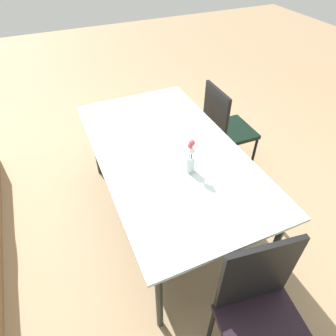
{
  "coord_description": "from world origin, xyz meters",
  "views": [
    {
      "loc": [
        -1.66,
        0.75,
        2.18
      ],
      "look_at": [
        -0.04,
        0.04,
        0.61
      ],
      "focal_mm": 31.59,
      "sensor_mm": 36.0,
      "label": 1
    }
  ],
  "objects_px": {
    "chair_near_right": "(224,126)",
    "chair_end_left": "(262,313)",
    "dining_table": "(168,156)",
    "flower_vase": "(191,158)"
  },
  "relations": [
    {
      "from": "chair_near_right",
      "to": "chair_end_left",
      "type": "distance_m",
      "value": 1.82
    },
    {
      "from": "dining_table",
      "to": "chair_near_right",
      "type": "relative_size",
      "value": 1.97
    },
    {
      "from": "dining_table",
      "to": "flower_vase",
      "type": "distance_m",
      "value": 0.32
    },
    {
      "from": "dining_table",
      "to": "chair_end_left",
      "type": "relative_size",
      "value": 1.87
    },
    {
      "from": "dining_table",
      "to": "chair_near_right",
      "type": "distance_m",
      "value": 0.93
    },
    {
      "from": "dining_table",
      "to": "flower_vase",
      "type": "height_order",
      "value": "flower_vase"
    },
    {
      "from": "chair_near_right",
      "to": "flower_vase",
      "type": "height_order",
      "value": "flower_vase"
    },
    {
      "from": "dining_table",
      "to": "flower_vase",
      "type": "bearing_deg",
      "value": -169.27
    },
    {
      "from": "chair_end_left",
      "to": "flower_vase",
      "type": "distance_m",
      "value": 1.0
    },
    {
      "from": "chair_near_right",
      "to": "flower_vase",
      "type": "bearing_deg",
      "value": -45.96
    }
  ]
}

